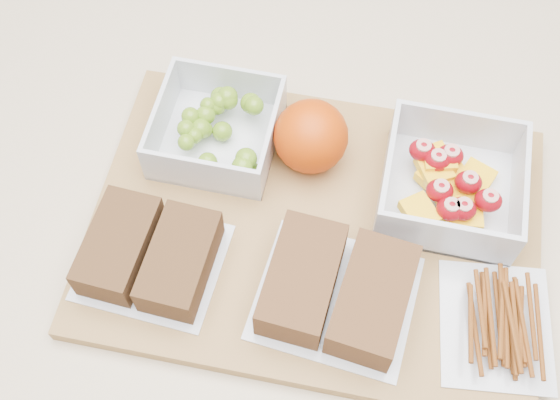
{
  "coord_description": "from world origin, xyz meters",
  "views": [
    {
      "loc": [
        0.06,
        -0.32,
        1.5
      ],
      "look_at": [
        -0.01,
        -0.01,
        0.93
      ],
      "focal_mm": 45.0,
      "sensor_mm": 36.0,
      "label": 1
    }
  ],
  "objects_px": {
    "pretzel_bag": "(499,321)",
    "grape_container": "(219,128)",
    "sandwich_bag_left": "(150,254)",
    "sandwich_bag_center": "(337,290)",
    "orange": "(311,136)",
    "fruit_container": "(450,185)",
    "cutting_board": "(315,229)"
  },
  "relations": [
    {
      "from": "pretzel_bag",
      "to": "grape_container",
      "type": "bearing_deg",
      "value": 153.96
    },
    {
      "from": "grape_container",
      "to": "sandwich_bag_left",
      "type": "xyz_separation_m",
      "value": [
        -0.03,
        -0.14,
        -0.0
      ]
    },
    {
      "from": "grape_container",
      "to": "fruit_container",
      "type": "xyz_separation_m",
      "value": [
        0.23,
        -0.02,
        -0.0
      ]
    },
    {
      "from": "cutting_board",
      "to": "orange",
      "type": "xyz_separation_m",
      "value": [
        -0.02,
        0.07,
        0.04
      ]
    },
    {
      "from": "sandwich_bag_left",
      "to": "sandwich_bag_center",
      "type": "distance_m",
      "value": 0.17
    },
    {
      "from": "orange",
      "to": "sandwich_bag_center",
      "type": "bearing_deg",
      "value": -70.19
    },
    {
      "from": "grape_container",
      "to": "pretzel_bag",
      "type": "height_order",
      "value": "grape_container"
    },
    {
      "from": "sandwich_bag_left",
      "to": "sandwich_bag_center",
      "type": "bearing_deg",
      "value": 0.38
    },
    {
      "from": "grape_container",
      "to": "sandwich_bag_center",
      "type": "height_order",
      "value": "grape_container"
    },
    {
      "from": "grape_container",
      "to": "sandwich_bag_left",
      "type": "distance_m",
      "value": 0.15
    },
    {
      "from": "fruit_container",
      "to": "orange",
      "type": "bearing_deg",
      "value": 173.15
    },
    {
      "from": "cutting_board",
      "to": "sandwich_bag_left",
      "type": "bearing_deg",
      "value": -154.3
    },
    {
      "from": "grape_container",
      "to": "orange",
      "type": "bearing_deg",
      "value": -0.45
    },
    {
      "from": "fruit_container",
      "to": "sandwich_bag_left",
      "type": "relative_size",
      "value": 0.98
    },
    {
      "from": "sandwich_bag_left",
      "to": "grape_container",
      "type": "bearing_deg",
      "value": 79.79
    },
    {
      "from": "orange",
      "to": "sandwich_bag_center",
      "type": "height_order",
      "value": "orange"
    },
    {
      "from": "pretzel_bag",
      "to": "fruit_container",
      "type": "bearing_deg",
      "value": 114.49
    },
    {
      "from": "cutting_board",
      "to": "grape_container",
      "type": "xyz_separation_m",
      "value": [
        -0.11,
        0.08,
        0.03
      ]
    },
    {
      "from": "orange",
      "to": "sandwich_bag_left",
      "type": "bearing_deg",
      "value": -129.47
    },
    {
      "from": "sandwich_bag_center",
      "to": "sandwich_bag_left",
      "type": "bearing_deg",
      "value": -179.62
    },
    {
      "from": "fruit_container",
      "to": "sandwich_bag_left",
      "type": "height_order",
      "value": "fruit_container"
    },
    {
      "from": "sandwich_bag_left",
      "to": "orange",
      "type": "bearing_deg",
      "value": 50.53
    },
    {
      "from": "cutting_board",
      "to": "pretzel_bag",
      "type": "distance_m",
      "value": 0.19
    },
    {
      "from": "sandwich_bag_left",
      "to": "pretzel_bag",
      "type": "distance_m",
      "value": 0.31
    },
    {
      "from": "grape_container",
      "to": "sandwich_bag_center",
      "type": "distance_m",
      "value": 0.2
    },
    {
      "from": "orange",
      "to": "pretzel_bag",
      "type": "height_order",
      "value": "orange"
    },
    {
      "from": "cutting_board",
      "to": "pretzel_bag",
      "type": "relative_size",
      "value": 3.3
    },
    {
      "from": "sandwich_bag_left",
      "to": "pretzel_bag",
      "type": "relative_size",
      "value": 1.03
    },
    {
      "from": "fruit_container",
      "to": "orange",
      "type": "relative_size",
      "value": 1.78
    },
    {
      "from": "fruit_container",
      "to": "sandwich_bag_left",
      "type": "xyz_separation_m",
      "value": [
        -0.26,
        -0.13,
        -0.0
      ]
    },
    {
      "from": "sandwich_bag_center",
      "to": "pretzel_bag",
      "type": "distance_m",
      "value": 0.14
    },
    {
      "from": "orange",
      "to": "pretzel_bag",
      "type": "xyz_separation_m",
      "value": [
        0.19,
        -0.14,
        -0.02
      ]
    }
  ]
}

